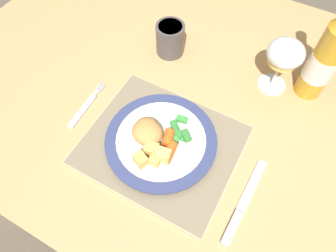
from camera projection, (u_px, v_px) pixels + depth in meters
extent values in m
plane|color=brown|center=(174.00, 186.00, 1.38)|extent=(6.00, 6.00, 0.00)
cube|color=tan|center=(180.00, 88.00, 0.76)|extent=(1.21, 0.90, 0.04)
cube|color=tan|center=(112.00, 34.00, 1.39)|extent=(0.06, 0.06, 0.70)
cube|color=tan|center=(161.00, 145.00, 0.65)|extent=(0.33, 0.28, 0.01)
cube|color=#807259|center=(161.00, 144.00, 0.65)|extent=(0.32, 0.27, 0.00)
cylinder|color=silver|center=(161.00, 142.00, 0.65)|extent=(0.20, 0.20, 0.01)
cylinder|color=navy|center=(161.00, 140.00, 0.64)|extent=(0.24, 0.24, 0.01)
cylinder|color=silver|center=(161.00, 139.00, 0.63)|extent=(0.19, 0.19, 0.00)
ellipsoid|color=tan|center=(147.00, 132.00, 0.62)|extent=(0.07, 0.07, 0.04)
ellipsoid|color=tan|center=(147.00, 129.00, 0.62)|extent=(0.08, 0.08, 0.04)
cube|color=#338438|center=(173.00, 138.00, 0.63)|extent=(0.03, 0.02, 0.01)
cube|color=green|center=(177.00, 137.00, 0.63)|extent=(0.02, 0.02, 0.01)
cube|color=#338438|center=(177.00, 133.00, 0.63)|extent=(0.03, 0.02, 0.01)
cube|color=#338438|center=(186.00, 136.00, 0.62)|extent=(0.03, 0.03, 0.01)
cube|color=#338438|center=(175.00, 126.00, 0.65)|extent=(0.03, 0.03, 0.01)
cube|color=green|center=(180.00, 136.00, 0.63)|extent=(0.03, 0.01, 0.01)
cube|color=green|center=(182.00, 119.00, 0.65)|extent=(0.03, 0.02, 0.01)
cylinder|color=orange|center=(169.00, 152.00, 0.61)|extent=(0.03, 0.05, 0.02)
cylinder|color=orange|center=(168.00, 138.00, 0.62)|extent=(0.03, 0.04, 0.02)
cylinder|color=#CC5119|center=(160.00, 155.00, 0.60)|extent=(0.04, 0.05, 0.02)
cube|color=silver|center=(82.00, 111.00, 0.70)|extent=(0.02, 0.10, 0.01)
cube|color=silver|center=(96.00, 93.00, 0.73)|extent=(0.01, 0.02, 0.01)
cube|color=silver|center=(103.00, 88.00, 0.73)|extent=(0.00, 0.02, 0.00)
cube|color=silver|center=(101.00, 88.00, 0.73)|extent=(0.00, 0.02, 0.00)
cube|color=silver|center=(100.00, 87.00, 0.74)|extent=(0.00, 0.02, 0.00)
cube|color=silver|center=(98.00, 87.00, 0.74)|extent=(0.00, 0.02, 0.00)
cube|color=silver|center=(252.00, 186.00, 0.61)|extent=(0.02, 0.12, 0.00)
cube|color=#B2B2B7|center=(232.00, 228.00, 0.56)|extent=(0.02, 0.07, 0.01)
cylinder|color=silver|center=(271.00, 85.00, 0.74)|extent=(0.07, 0.07, 0.00)
cylinder|color=silver|center=(276.00, 74.00, 0.71)|extent=(0.01, 0.01, 0.08)
ellipsoid|color=silver|center=(286.00, 53.00, 0.65)|extent=(0.08, 0.08, 0.06)
cylinder|color=#EACC66|center=(283.00, 58.00, 0.66)|extent=(0.06, 0.06, 0.02)
cylinder|color=gold|center=(323.00, 63.00, 0.65)|extent=(0.06, 0.06, 0.19)
cylinder|color=white|center=(321.00, 66.00, 0.66)|extent=(0.06, 0.06, 0.07)
cube|color=#DBB256|center=(155.00, 161.00, 0.60)|extent=(0.02, 0.02, 0.02)
cube|color=#DBB256|center=(141.00, 160.00, 0.60)|extent=(0.03, 0.03, 0.03)
cube|color=#E5BC66|center=(163.00, 155.00, 0.60)|extent=(0.03, 0.03, 0.03)
cube|color=#DBB256|center=(152.00, 150.00, 0.61)|extent=(0.03, 0.03, 0.03)
cylinder|color=#4C4747|center=(170.00, 39.00, 0.77)|extent=(0.07, 0.07, 0.08)
cylinder|color=#2A2727|center=(170.00, 27.00, 0.73)|extent=(0.06, 0.06, 0.01)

